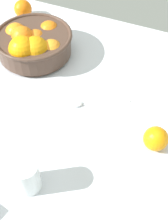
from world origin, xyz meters
The scene contains 6 objects.
ground_plane centered at (0.00, 0.00, -1.50)cm, with size 124.40×95.10×3.00cm, color silver.
fruit_bowl centered at (-26.24, 16.34, 5.13)cm, with size 25.65×25.65×11.57cm.
juice_glass centered at (-3.94, -26.02, 3.85)cm, with size 6.23×6.23×8.98cm.
loose_orange_2 centered at (-42.19, 35.34, 3.40)cm, with size 6.79×6.79×6.79cm, color orange.
loose_orange_4 centered at (20.36, -3.17, 3.21)cm, with size 6.43×6.43×6.43cm, color orange.
spoon centered at (-0.21, 3.70, 0.43)cm, with size 15.91×9.63×1.00cm.
Camera 1 is at (20.79, -49.90, 65.67)cm, focal length 47.49 mm.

